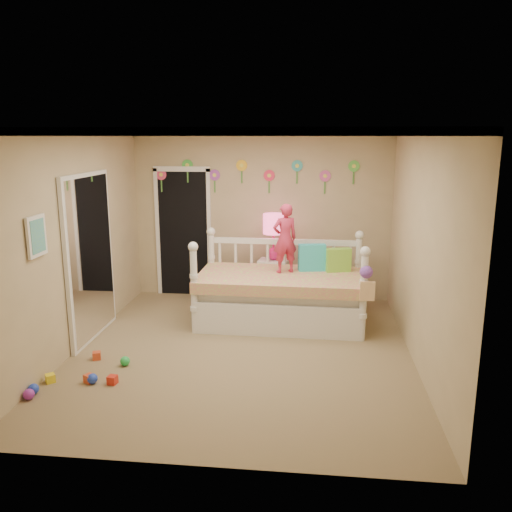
# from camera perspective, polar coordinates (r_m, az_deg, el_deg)

# --- Properties ---
(floor) EXTENTS (4.00, 4.50, 0.01)m
(floor) POSITION_cam_1_polar(r_m,az_deg,el_deg) (6.41, -1.50, -10.37)
(floor) COLOR #7F684C
(floor) RESTS_ON ground
(ceiling) EXTENTS (4.00, 4.50, 0.01)m
(ceiling) POSITION_cam_1_polar(r_m,az_deg,el_deg) (5.89, -1.65, 13.54)
(ceiling) COLOR white
(ceiling) RESTS_ON floor
(back_wall) EXTENTS (4.00, 0.01, 2.60)m
(back_wall) POSITION_cam_1_polar(r_m,az_deg,el_deg) (8.22, 0.57, 4.30)
(back_wall) COLOR tan
(back_wall) RESTS_ON floor
(left_wall) EXTENTS (0.01, 4.50, 2.60)m
(left_wall) POSITION_cam_1_polar(r_m,az_deg,el_deg) (6.59, -19.07, 1.40)
(left_wall) COLOR tan
(left_wall) RESTS_ON floor
(right_wall) EXTENTS (0.01, 4.50, 2.60)m
(right_wall) POSITION_cam_1_polar(r_m,az_deg,el_deg) (6.08, 17.45, 0.58)
(right_wall) COLOR tan
(right_wall) RESTS_ON floor
(crown_molding) EXTENTS (4.00, 4.50, 0.06)m
(crown_molding) POSITION_cam_1_polar(r_m,az_deg,el_deg) (5.89, -1.65, 13.25)
(crown_molding) COLOR white
(crown_molding) RESTS_ON ceiling
(daybed) EXTENTS (2.31, 1.27, 1.24)m
(daybed) POSITION_cam_1_polar(r_m,az_deg,el_deg) (7.20, 2.68, -2.51)
(daybed) COLOR white
(daybed) RESTS_ON floor
(pillow_turquoise) EXTENTS (0.39, 0.19, 0.37)m
(pillow_turquoise) POSITION_cam_1_polar(r_m,az_deg,el_deg) (7.35, 6.09, -0.17)
(pillow_turquoise) COLOR #249FB4
(pillow_turquoise) RESTS_ON daybed
(pillow_lime) EXTENTS (0.36, 0.21, 0.33)m
(pillow_lime) POSITION_cam_1_polar(r_m,az_deg,el_deg) (7.36, 8.93, -0.43)
(pillow_lime) COLOR #83CB3D
(pillow_lime) RESTS_ON daybed
(child) EXTENTS (0.41, 0.35, 0.96)m
(child) POSITION_cam_1_polar(r_m,az_deg,el_deg) (7.17, 3.16, 1.92)
(child) COLOR #CA2D50
(child) RESTS_ON daybed
(nightstand) EXTENTS (0.47, 0.39, 0.71)m
(nightstand) POSITION_cam_1_polar(r_m,az_deg,el_deg) (7.97, 1.88, -2.92)
(nightstand) COLOR white
(nightstand) RESTS_ON floor
(table_lamp) EXTENTS (0.32, 0.32, 0.70)m
(table_lamp) POSITION_cam_1_polar(r_m,az_deg,el_deg) (7.79, 1.93, 2.89)
(table_lamp) COLOR #DE1D73
(table_lamp) RESTS_ON nightstand
(closet_doorway) EXTENTS (0.90, 0.04, 2.07)m
(closet_doorway) POSITION_cam_1_polar(r_m,az_deg,el_deg) (8.46, -7.91, 2.61)
(closet_doorway) COLOR black
(closet_doorway) RESTS_ON back_wall
(flower_decals) EXTENTS (3.40, 0.02, 0.50)m
(flower_decals) POSITION_cam_1_polar(r_m,az_deg,el_deg) (8.14, -0.07, 8.76)
(flower_decals) COLOR #B2668C
(flower_decals) RESTS_ON back_wall
(mirror_closet) EXTENTS (0.07, 1.30, 2.10)m
(mirror_closet) POSITION_cam_1_polar(r_m,az_deg,el_deg) (6.89, -17.57, -0.14)
(mirror_closet) COLOR white
(mirror_closet) RESTS_ON left_wall
(wall_picture) EXTENTS (0.05, 0.34, 0.42)m
(wall_picture) POSITION_cam_1_polar(r_m,az_deg,el_deg) (5.75, -22.76, 2.01)
(wall_picture) COLOR white
(wall_picture) RESTS_ON left_wall
(hanging_bag) EXTENTS (0.20, 0.16, 0.36)m
(hanging_bag) POSITION_cam_1_polar(r_m,az_deg,el_deg) (6.60, 11.85, -3.01)
(hanging_bag) COLOR beige
(hanging_bag) RESTS_ON daybed
(toy_scatter) EXTENTS (0.93, 1.38, 0.11)m
(toy_scatter) POSITION_cam_1_polar(r_m,az_deg,el_deg) (6.04, -17.94, -12.02)
(toy_scatter) COLOR #996666
(toy_scatter) RESTS_ON floor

